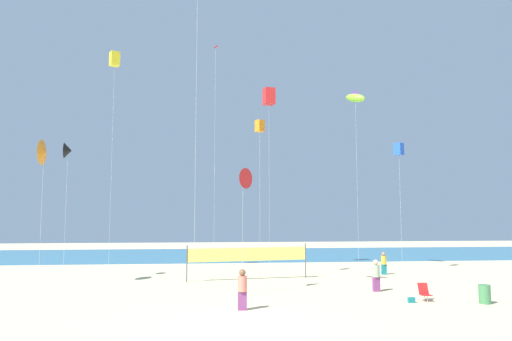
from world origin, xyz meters
The scene contains 18 objects.
ground_plane centered at (0.00, 0.00, 0.00)m, with size 120.00×120.00×0.00m, color beige.
ocean_band centered at (0.00, 34.50, 0.00)m, with size 120.00×20.00×0.01m, color teal.
beachgoer_sage_shirt centered at (8.41, 7.14, 0.97)m, with size 0.41×0.41×1.81m.
beachgoer_coral_shirt centered at (0.31, 2.51, 1.00)m, with size 0.43×0.43×1.87m.
beachgoer_mustard_shirt centered at (11.80, 14.78, 0.88)m, with size 0.38×0.38×1.65m.
folding_beach_chair centered at (9.79, 3.96, 0.47)m, with size 0.52×0.65×0.89m.
trash_barrel centered at (12.40, 2.89, 0.46)m, with size 0.56×0.56×0.92m, color #3F7F4C.
volleyball_net centered at (1.48, 12.82, 1.64)m, with size 8.32×1.48×2.40m.
beach_handbag centered at (8.88, 3.49, 0.14)m, with size 0.34×0.17×0.27m, color #19727A.
kite_black_delta centered at (-10.75, 13.05, 8.73)m, with size 0.63×1.12×9.27m.
kite_red_diamond centered at (-0.80, 18.69, 17.09)m, with size 0.41×0.41×18.62m.
kite_lime_inflatable centered at (10.95, 18.04, 14.20)m, with size 1.73×2.16×14.81m.
kite_orange_delta centered at (-11.44, 10.48, 8.25)m, with size 0.29×1.60×9.05m.
kite_blue_box centered at (13.78, 16.09, 9.62)m, with size 0.84×0.84×10.11m.
kite_red_delta centered at (0.67, 7.18, 6.47)m, with size 1.14×1.15×7.06m.
kite_yellow_box centered at (-8.63, 16.94, 16.47)m, with size 0.91×0.91×17.06m.
kite_red_box centered at (3.84, 19.64, 14.55)m, with size 1.05×1.05×15.27m.
kite_orange_box centered at (2.36, 13.45, 10.73)m, with size 0.72×0.72×11.18m.
Camera 1 is at (-1.34, -19.66, 4.30)m, focal length 33.09 mm.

